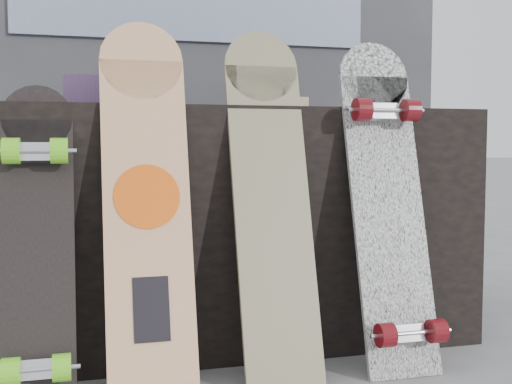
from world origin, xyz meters
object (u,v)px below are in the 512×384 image
object	(u,v)px
vendor_table	(234,225)
skateboard_dark	(37,238)
longboard_cascadia	(388,197)
longboard_celtic	(271,190)
longboard_geisha	(146,192)

from	to	relation	value
vendor_table	skateboard_dark	world-z (taller)	skateboard_dark
longboard_cascadia	longboard_celtic	bearing A→B (deg)	175.19
vendor_table	longboard_celtic	distance (m)	0.39
vendor_table	skateboard_dark	size ratio (longest dim) A/B	1.88
longboard_geisha	longboard_celtic	size ratio (longest dim) A/B	1.01
longboard_geisha	longboard_cascadia	xyz separation A→B (m)	(0.73, -0.01, -0.03)
longboard_celtic	skateboard_dark	world-z (taller)	longboard_celtic
longboard_celtic	skateboard_dark	bearing A→B (deg)	-177.03
longboard_cascadia	skateboard_dark	xyz separation A→B (m)	(-1.02, -0.00, -0.09)
longboard_geisha	longboard_celtic	world-z (taller)	longboard_geisha
skateboard_dark	vendor_table	bearing A→B (deg)	32.27
vendor_table	longboard_geisha	distance (m)	0.53
longboard_cascadia	longboard_geisha	bearing A→B (deg)	178.84
longboard_geisha	skateboard_dark	size ratio (longest dim) A/B	1.23
longboard_celtic	longboard_cascadia	world-z (taller)	longboard_celtic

